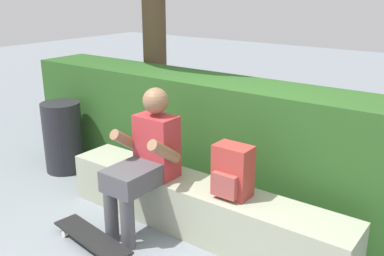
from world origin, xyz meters
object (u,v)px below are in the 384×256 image
Objects in this scene: person_skater at (145,158)px; skateboard_near_person at (92,238)px; bench_main at (198,207)px; trash_bin at (63,137)px; backpack_on_bench at (232,172)px.

person_skater is 1.43× the size of skateboard_near_person.
trash_bin is (-1.91, 0.14, 0.17)m from bench_main.
backpack_on_bench is (0.32, -0.01, 0.40)m from bench_main.
skateboard_near_person is (-0.53, -0.69, -0.14)m from bench_main.
backpack_on_bench is (0.84, 0.68, 0.54)m from skateboard_near_person.
skateboard_near_person is 2.05× the size of backpack_on_bench.
bench_main is 1.92m from trash_bin.
trash_bin is at bearing 176.15° from backpack_on_bench.
person_skater is at bearing -12.70° from trash_bin.
backpack_on_bench is 2.25m from trash_bin.
skateboard_near_person is 1.64m from trash_bin.
person_skater is at bearing -151.73° from bench_main.
trash_bin reaches higher than bench_main.
trash_bin is at bearing 149.18° from skateboard_near_person.
bench_main is 3.35× the size of trash_bin.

